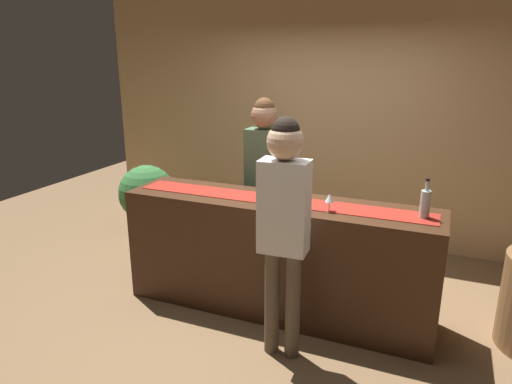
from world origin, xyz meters
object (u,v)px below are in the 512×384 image
Objects in this scene: wine_bottle_amber at (285,188)px; wine_glass_near_customer at (260,188)px; wine_glass_mid_counter at (330,199)px; bartender at (264,168)px; customer_sipping at (284,213)px; potted_plant_tall at (147,199)px; wine_bottle_clear at (425,203)px.

wine_glass_near_customer is at bearing -165.55° from wine_bottle_amber.
wine_glass_near_customer and wine_glass_mid_counter have the same top height.
bartender is at bearing 125.94° from wine_bottle_amber.
wine_glass_mid_counter is at bearing 139.31° from bartender.
customer_sipping is (0.19, -0.58, -0.00)m from wine_bottle_amber.
wine_glass_mid_counter is at bearing -16.02° from wine_bottle_amber.
wine_bottle_amber is at bearing -22.43° from potted_plant_tall.
wine_glass_near_customer is (-1.28, -0.07, -0.01)m from wine_bottle_clear.
wine_bottle_amber reaches higher than wine_glass_near_customer.
customer_sipping is (0.61, -1.16, -0.00)m from bartender.
potted_plant_tall is at bearing 165.31° from wine_bottle_clear.
bartender is (-0.42, 0.58, -0.00)m from wine_bottle_amber.
wine_glass_near_customer is 0.66m from customer_sipping.
bartender is at bearing -8.60° from potted_plant_tall.
wine_bottle_clear is 0.70m from wine_glass_mid_counter.
customer_sipping is at bearing -32.75° from potted_plant_tall.
wine_glass_mid_counter is at bearing -169.31° from wine_bottle_clear.
wine_glass_near_customer is at bearing 108.82° from bartender.
bartender reaches higher than wine_glass_mid_counter.
wine_glass_mid_counter is (0.60, -0.06, 0.00)m from wine_glass_near_customer.
wine_bottle_amber is 2.10× the size of wine_glass_mid_counter.
bartender reaches higher than wine_bottle_amber.
wine_glass_mid_counter is 2.61m from potted_plant_tall.
potted_plant_tall is (-2.38, 0.93, -0.57)m from wine_glass_mid_counter.
wine_glass_mid_counter is at bearing -5.89° from wine_glass_near_customer.
wine_glass_mid_counter is 0.51m from customer_sipping.
wine_glass_near_customer is 0.15× the size of potted_plant_tall.
wine_glass_mid_counter is 0.08× the size of bartender.
potted_plant_tall is at bearing -8.91° from bartender.
potted_plant_tall is (-2.17, 1.40, -0.57)m from customer_sipping.
wine_bottle_amber is at bearing 105.37° from customer_sipping.
customer_sipping is (0.39, -0.53, 0.00)m from wine_glass_near_customer.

